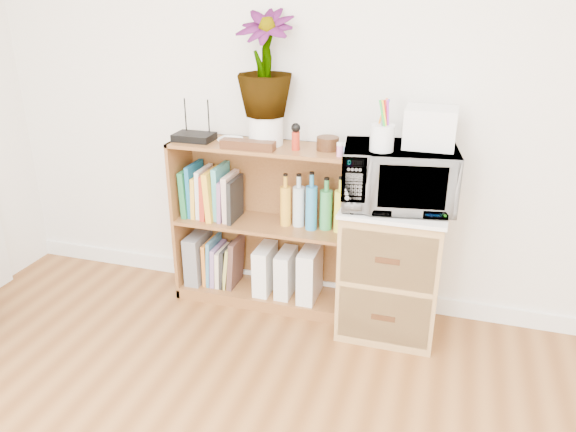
% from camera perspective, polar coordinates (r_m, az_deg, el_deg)
% --- Properties ---
extents(skirting_board, '(4.00, 0.02, 0.10)m').
position_cam_1_polar(skirting_board, '(3.41, 3.85, -7.37)').
color(skirting_board, white).
rests_on(skirting_board, ground).
extents(bookshelf, '(1.00, 0.30, 0.95)m').
position_cam_1_polar(bookshelf, '(3.19, -2.66, -1.02)').
color(bookshelf, brown).
rests_on(bookshelf, ground).
extents(wicker_unit, '(0.50, 0.45, 0.70)m').
position_cam_1_polar(wicker_unit, '(3.03, 10.44, -5.38)').
color(wicker_unit, '#9E7542').
rests_on(wicker_unit, ground).
extents(microwave, '(0.59, 0.45, 0.30)m').
position_cam_1_polar(microwave, '(2.82, 11.15, 3.94)').
color(microwave, silver).
rests_on(microwave, wicker_unit).
extents(pen_cup, '(0.11, 0.11, 0.12)m').
position_cam_1_polar(pen_cup, '(2.68, 9.53, 7.84)').
color(pen_cup, white).
rests_on(pen_cup, microwave).
extents(small_appliance, '(0.24, 0.20, 0.19)m').
position_cam_1_polar(small_appliance, '(2.78, 14.27, 8.70)').
color(small_appliance, white).
rests_on(small_appliance, microwave).
extents(router, '(0.21, 0.15, 0.04)m').
position_cam_1_polar(router, '(3.16, -9.52, 7.93)').
color(router, black).
rests_on(router, bookshelf).
extents(white_bowl, '(0.13, 0.13, 0.03)m').
position_cam_1_polar(white_bowl, '(3.06, -5.90, 7.59)').
color(white_bowl, silver).
rests_on(white_bowl, bookshelf).
extents(plant_pot, '(0.18, 0.18, 0.16)m').
position_cam_1_polar(plant_pot, '(3.03, -2.27, 8.73)').
color(plant_pot, white).
rests_on(plant_pot, bookshelf).
extents(potted_plant, '(0.30, 0.30, 0.53)m').
position_cam_1_polar(potted_plant, '(2.96, -2.37, 15.20)').
color(potted_plant, '#31702D').
rests_on(potted_plant, plant_pot).
extents(trinket_box, '(0.29, 0.07, 0.05)m').
position_cam_1_polar(trinket_box, '(2.95, -4.10, 7.23)').
color(trinket_box, '#38200F').
rests_on(trinket_box, bookshelf).
extents(kokeshi_doll, '(0.04, 0.04, 0.10)m').
position_cam_1_polar(kokeshi_doll, '(2.92, 0.79, 7.63)').
color(kokeshi_doll, '#AD2715').
rests_on(kokeshi_doll, bookshelf).
extents(wooden_bowl, '(0.12, 0.12, 0.07)m').
position_cam_1_polar(wooden_bowl, '(2.93, 4.06, 7.36)').
color(wooden_bowl, '#32190D').
rests_on(wooden_bowl, bookshelf).
extents(paint_jars, '(0.10, 0.04, 0.05)m').
position_cam_1_polar(paint_jars, '(2.82, 5.92, 6.51)').
color(paint_jars, pink).
rests_on(paint_jars, bookshelf).
extents(file_box, '(0.09, 0.24, 0.30)m').
position_cam_1_polar(file_box, '(3.45, -9.08, -4.10)').
color(file_box, slate).
rests_on(file_box, bookshelf).
extents(magazine_holder_left, '(0.09, 0.22, 0.28)m').
position_cam_1_polar(magazine_holder_left, '(3.29, -2.33, -5.37)').
color(magazine_holder_left, white).
rests_on(magazine_holder_left, bookshelf).
extents(magazine_holder_mid, '(0.08, 0.21, 0.27)m').
position_cam_1_polar(magazine_holder_mid, '(3.26, -0.21, -5.77)').
color(magazine_holder_mid, silver).
rests_on(magazine_holder_mid, bookshelf).
extents(magazine_holder_right, '(0.10, 0.24, 0.31)m').
position_cam_1_polar(magazine_holder_right, '(3.22, 2.23, -5.82)').
color(magazine_holder_right, silver).
rests_on(magazine_holder_right, bookshelf).
extents(cookbooks, '(0.32, 0.20, 0.31)m').
position_cam_1_polar(cookbooks, '(3.24, -7.77, 2.25)').
color(cookbooks, '#1D6D3C').
rests_on(cookbooks, bookshelf).
extents(liquor_bottles, '(0.45, 0.07, 0.32)m').
position_cam_1_polar(liquor_bottles, '(3.04, 3.35, 1.19)').
color(liquor_bottles, gold).
rests_on(liquor_bottles, bookshelf).
extents(lower_books, '(0.21, 0.19, 0.30)m').
position_cam_1_polar(lower_books, '(3.39, -6.57, -4.75)').
color(lower_books, orange).
rests_on(lower_books, bookshelf).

